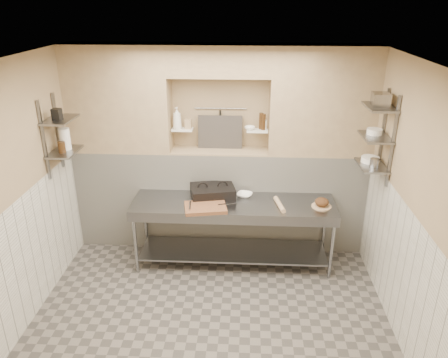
# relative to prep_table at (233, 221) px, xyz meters

# --- Properties ---
(floor) EXTENTS (4.00, 3.90, 0.10)m
(floor) POSITION_rel_prep_table_xyz_m (-0.21, -1.18, -0.69)
(floor) COLOR #5F5A54
(floor) RESTS_ON ground
(ceiling) EXTENTS (4.00, 3.90, 0.10)m
(ceiling) POSITION_rel_prep_table_xyz_m (-0.21, -1.18, 2.21)
(ceiling) COLOR silver
(ceiling) RESTS_ON ground
(wall_left) EXTENTS (0.10, 3.90, 2.80)m
(wall_left) POSITION_rel_prep_table_xyz_m (-2.26, -1.18, 0.76)
(wall_left) COLOR tan
(wall_left) RESTS_ON ground
(wall_right) EXTENTS (0.10, 3.90, 2.80)m
(wall_right) POSITION_rel_prep_table_xyz_m (1.84, -1.18, 0.76)
(wall_right) COLOR tan
(wall_right) RESTS_ON ground
(wall_back) EXTENTS (4.00, 0.10, 2.80)m
(wall_back) POSITION_rel_prep_table_xyz_m (-0.21, 0.82, 0.76)
(wall_back) COLOR tan
(wall_back) RESTS_ON ground
(backwall_lower) EXTENTS (4.00, 0.40, 1.40)m
(backwall_lower) POSITION_rel_prep_table_xyz_m (-0.21, 0.57, 0.06)
(backwall_lower) COLOR silver
(backwall_lower) RESTS_ON floor
(alcove_sill) EXTENTS (1.30, 0.40, 0.02)m
(alcove_sill) POSITION_rel_prep_table_xyz_m (-0.21, 0.57, 0.77)
(alcove_sill) COLOR tan
(alcove_sill) RESTS_ON backwall_lower
(backwall_pillar_left) EXTENTS (1.35, 0.40, 1.40)m
(backwall_pillar_left) POSITION_rel_prep_table_xyz_m (-1.54, 0.57, 1.46)
(backwall_pillar_left) COLOR tan
(backwall_pillar_left) RESTS_ON backwall_lower
(backwall_pillar_right) EXTENTS (1.35, 0.40, 1.40)m
(backwall_pillar_right) POSITION_rel_prep_table_xyz_m (1.11, 0.57, 1.46)
(backwall_pillar_right) COLOR tan
(backwall_pillar_right) RESTS_ON backwall_lower
(backwall_header) EXTENTS (1.30, 0.40, 0.40)m
(backwall_header) POSITION_rel_prep_table_xyz_m (-0.21, 0.57, 1.96)
(backwall_header) COLOR tan
(backwall_header) RESTS_ON backwall_lower
(wainscot_left) EXTENTS (0.02, 3.90, 1.40)m
(wainscot_left) POSITION_rel_prep_table_xyz_m (-2.20, -1.18, 0.06)
(wainscot_left) COLOR silver
(wainscot_left) RESTS_ON floor
(wainscot_right) EXTENTS (0.02, 3.90, 1.40)m
(wainscot_right) POSITION_rel_prep_table_xyz_m (1.78, -1.18, 0.06)
(wainscot_right) COLOR silver
(wainscot_right) RESTS_ON floor
(alcove_shelf_left) EXTENTS (0.28, 0.16, 0.02)m
(alcove_shelf_left) POSITION_rel_prep_table_xyz_m (-0.71, 0.57, 1.06)
(alcove_shelf_left) COLOR white
(alcove_shelf_left) RESTS_ON backwall_lower
(alcove_shelf_right) EXTENTS (0.28, 0.16, 0.02)m
(alcove_shelf_right) POSITION_rel_prep_table_xyz_m (0.29, 0.57, 1.06)
(alcove_shelf_right) COLOR white
(alcove_shelf_right) RESTS_ON backwall_lower
(utensil_rail) EXTENTS (0.70, 0.02, 0.02)m
(utensil_rail) POSITION_rel_prep_table_xyz_m (-0.21, 0.74, 1.31)
(utensil_rail) COLOR gray
(utensil_rail) RESTS_ON wall_back
(hanging_steel) EXTENTS (0.02, 0.02, 0.30)m
(hanging_steel) POSITION_rel_prep_table_xyz_m (-0.21, 0.72, 1.14)
(hanging_steel) COLOR black
(hanging_steel) RESTS_ON utensil_rail
(splash_panel) EXTENTS (0.60, 0.08, 0.45)m
(splash_panel) POSITION_rel_prep_table_xyz_m (-0.21, 0.67, 1.00)
(splash_panel) COLOR #383330
(splash_panel) RESTS_ON alcove_sill
(shelf_rail_left_a) EXTENTS (0.03, 0.03, 0.95)m
(shelf_rail_left_a) POSITION_rel_prep_table_xyz_m (-2.19, 0.07, 1.16)
(shelf_rail_left_a) COLOR slate
(shelf_rail_left_a) RESTS_ON wall_left
(shelf_rail_left_b) EXTENTS (0.03, 0.03, 0.95)m
(shelf_rail_left_b) POSITION_rel_prep_table_xyz_m (-2.19, -0.33, 1.16)
(shelf_rail_left_b) COLOR slate
(shelf_rail_left_b) RESTS_ON wall_left
(wall_shelf_left_lower) EXTENTS (0.30, 0.50, 0.02)m
(wall_shelf_left_lower) POSITION_rel_prep_table_xyz_m (-2.05, -0.13, 0.96)
(wall_shelf_left_lower) COLOR slate
(wall_shelf_left_lower) RESTS_ON wall_left
(wall_shelf_left_upper) EXTENTS (0.30, 0.50, 0.03)m
(wall_shelf_left_upper) POSITION_rel_prep_table_xyz_m (-2.05, -0.13, 1.36)
(wall_shelf_left_upper) COLOR slate
(wall_shelf_left_upper) RESTS_ON wall_left
(shelf_rail_right_a) EXTENTS (0.03, 0.03, 1.05)m
(shelf_rail_right_a) POSITION_rel_prep_table_xyz_m (1.76, 0.07, 1.21)
(shelf_rail_right_a) COLOR slate
(shelf_rail_right_a) RESTS_ON wall_right
(shelf_rail_right_b) EXTENTS (0.03, 0.03, 1.05)m
(shelf_rail_right_b) POSITION_rel_prep_table_xyz_m (1.76, -0.33, 1.21)
(shelf_rail_right_b) COLOR slate
(shelf_rail_right_b) RESTS_ON wall_right
(wall_shelf_right_lower) EXTENTS (0.30, 0.50, 0.02)m
(wall_shelf_right_lower) POSITION_rel_prep_table_xyz_m (1.63, -0.13, 0.86)
(wall_shelf_right_lower) COLOR slate
(wall_shelf_right_lower) RESTS_ON wall_right
(wall_shelf_right_mid) EXTENTS (0.30, 0.50, 0.02)m
(wall_shelf_right_mid) POSITION_rel_prep_table_xyz_m (1.63, -0.13, 1.21)
(wall_shelf_right_mid) COLOR slate
(wall_shelf_right_mid) RESTS_ON wall_right
(wall_shelf_right_upper) EXTENTS (0.30, 0.50, 0.03)m
(wall_shelf_right_upper) POSITION_rel_prep_table_xyz_m (1.63, -0.13, 1.56)
(wall_shelf_right_upper) COLOR slate
(wall_shelf_right_upper) RESTS_ON wall_right
(prep_table) EXTENTS (2.60, 0.70, 0.90)m
(prep_table) POSITION_rel_prep_table_xyz_m (0.00, 0.00, 0.00)
(prep_table) COLOR gray
(prep_table) RESTS_ON floor
(panini_press) EXTENTS (0.63, 0.52, 0.15)m
(panini_press) POSITION_rel_prep_table_xyz_m (-0.28, 0.16, 0.33)
(panini_press) COLOR black
(panini_press) RESTS_ON prep_table
(cutting_board) EXTENTS (0.57, 0.44, 0.05)m
(cutting_board) POSITION_rel_prep_table_xyz_m (-0.34, -0.19, 0.28)
(cutting_board) COLOR brown
(cutting_board) RESTS_ON prep_table
(knife_blade) EXTENTS (0.23, 0.09, 0.01)m
(knife_blade) POSITION_rel_prep_table_xyz_m (-0.08, -0.12, 0.31)
(knife_blade) COLOR gray
(knife_blade) RESTS_ON cutting_board
(tongs) EXTENTS (0.04, 0.23, 0.02)m
(tongs) POSITION_rel_prep_table_xyz_m (-0.53, -0.21, 0.31)
(tongs) COLOR gray
(tongs) RESTS_ON cutting_board
(mixing_bowl) EXTENTS (0.25, 0.25, 0.05)m
(mixing_bowl) POSITION_rel_prep_table_xyz_m (0.14, 0.20, 0.28)
(mixing_bowl) COLOR white
(mixing_bowl) RESTS_ON prep_table
(rolling_pin) EXTENTS (0.13, 0.39, 0.06)m
(rolling_pin) POSITION_rel_prep_table_xyz_m (0.58, -0.07, 0.29)
(rolling_pin) COLOR tan
(rolling_pin) RESTS_ON prep_table
(bread_board) EXTENTS (0.25, 0.25, 0.01)m
(bread_board) POSITION_rel_prep_table_xyz_m (1.11, -0.05, 0.26)
(bread_board) COLOR tan
(bread_board) RESTS_ON prep_table
(bread_loaf) EXTENTS (0.18, 0.18, 0.11)m
(bread_loaf) POSITION_rel_prep_table_xyz_m (1.11, -0.05, 0.32)
(bread_loaf) COLOR #4C2D19
(bread_loaf) RESTS_ON bread_board
(bottle_soap) EXTENTS (0.14, 0.14, 0.29)m
(bottle_soap) POSITION_rel_prep_table_xyz_m (-0.77, 0.54, 1.22)
(bottle_soap) COLOR white
(bottle_soap) RESTS_ON alcove_shelf_left
(jar_alcove) EXTENTS (0.08, 0.08, 0.12)m
(jar_alcove) POSITION_rel_prep_table_xyz_m (-0.63, 0.56, 1.13)
(jar_alcove) COLOR tan
(jar_alcove) RESTS_ON alcove_shelf_left
(bowl_alcove) EXTENTS (0.17, 0.17, 0.04)m
(bowl_alcove) POSITION_rel_prep_table_xyz_m (0.19, 0.56, 1.09)
(bowl_alcove) COLOR white
(bowl_alcove) RESTS_ON alcove_shelf_right
(condiment_a) EXTENTS (0.06, 0.06, 0.21)m
(condiment_a) POSITION_rel_prep_table_xyz_m (0.36, 0.57, 1.18)
(condiment_a) COLOR #321E0D
(condiment_a) RESTS_ON alcove_shelf_right
(condiment_b) EXTENTS (0.05, 0.05, 0.22)m
(condiment_b) POSITION_rel_prep_table_xyz_m (0.34, 0.60, 1.18)
(condiment_b) COLOR #321E0D
(condiment_b) RESTS_ON alcove_shelf_right
(condiment_c) EXTENTS (0.07, 0.07, 0.12)m
(condiment_c) POSITION_rel_prep_table_xyz_m (0.38, 0.59, 1.13)
(condiment_c) COLOR white
(condiment_c) RESTS_ON alcove_shelf_right
(jug_left) EXTENTS (0.13, 0.13, 0.26)m
(jug_left) POSITION_rel_prep_table_xyz_m (-2.05, -0.07, 1.10)
(jug_left) COLOR white
(jug_left) RESTS_ON wall_shelf_left_lower
(jar_left) EXTENTS (0.09, 0.09, 0.13)m
(jar_left) POSITION_rel_prep_table_xyz_m (-2.05, -0.19, 1.04)
(jar_left) COLOR #321E0D
(jar_left) RESTS_ON wall_shelf_left_lower
(box_left_upper) EXTENTS (0.10, 0.10, 0.13)m
(box_left_upper) POSITION_rel_prep_table_xyz_m (-2.05, -0.19, 1.44)
(box_left_upper) COLOR black
(box_left_upper) RESTS_ON wall_shelf_left_upper
(bowl_right) EXTENTS (0.21, 0.21, 0.06)m
(bowl_right) POSITION_rel_prep_table_xyz_m (1.63, -0.05, 0.90)
(bowl_right) COLOR white
(bowl_right) RESTS_ON wall_shelf_right_lower
(canister_right) EXTENTS (0.11, 0.11, 0.11)m
(canister_right) POSITION_rel_prep_table_xyz_m (1.63, -0.23, 0.92)
(canister_right) COLOR gray
(canister_right) RESTS_ON wall_shelf_right_lower
(bowl_right_mid) EXTENTS (0.17, 0.17, 0.06)m
(bowl_right_mid) POSITION_rel_prep_table_xyz_m (1.63, -0.06, 1.25)
(bowl_right_mid) COLOR white
(bowl_right_mid) RESTS_ON wall_shelf_right_mid
(basket_right) EXTENTS (0.20, 0.24, 0.14)m
(basket_right) POSITION_rel_prep_table_xyz_m (1.63, -0.12, 1.64)
(basket_right) COLOR gray
(basket_right) RESTS_ON wall_shelf_right_upper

